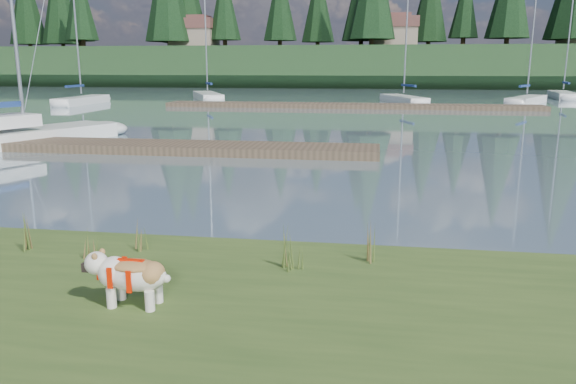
# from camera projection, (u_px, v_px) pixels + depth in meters

# --- Properties ---
(ground) EXTENTS (200.00, 200.00, 0.00)m
(ground) POSITION_uv_depth(u_px,v_px,m) (321.00, 108.00, 39.42)
(ground) COLOR gray
(ground) RESTS_ON ground
(ridge) EXTENTS (200.00, 20.00, 5.00)m
(ridge) POSITION_uv_depth(u_px,v_px,m) (350.00, 67.00, 80.28)
(ridge) COLOR #1A3319
(ridge) RESTS_ON ground
(bulldog) EXTENTS (0.99, 0.45, 0.60)m
(bulldog) POSITION_uv_depth(u_px,v_px,m) (131.00, 273.00, 6.26)
(bulldog) COLOR silver
(bulldog) RESTS_ON bank
(sailboat_main) EXTENTS (5.72, 9.95, 14.24)m
(sailboat_main) POSITION_uv_depth(u_px,v_px,m) (23.00, 134.00, 21.26)
(sailboat_main) COLOR white
(sailboat_main) RESTS_ON ground
(dock_near) EXTENTS (16.00, 2.00, 0.30)m
(dock_near) POSITION_uv_depth(u_px,v_px,m) (150.00, 147.00, 19.75)
(dock_near) COLOR #4C3D2C
(dock_near) RESTS_ON ground
(dock_far) EXTENTS (26.00, 2.20, 0.30)m
(dock_far) POSITION_uv_depth(u_px,v_px,m) (349.00, 106.00, 39.09)
(dock_far) COLOR #4C3D2C
(dock_far) RESTS_ON ground
(sailboat_bg_0) EXTENTS (1.53, 7.30, 10.65)m
(sailboat_bg_0) POSITION_uv_depth(u_px,v_px,m) (86.00, 99.00, 43.37)
(sailboat_bg_0) COLOR white
(sailboat_bg_0) RESTS_ON ground
(sailboat_bg_1) EXTENTS (5.03, 8.38, 12.56)m
(sailboat_bg_1) POSITION_uv_depth(u_px,v_px,m) (207.00, 95.00, 49.16)
(sailboat_bg_1) COLOR white
(sailboat_bg_1) RESTS_ON ground
(sailboat_bg_3) EXTENTS (3.88, 7.63, 11.16)m
(sailboat_bg_3) POSITION_uv_depth(u_px,v_px,m) (400.00, 98.00, 44.49)
(sailboat_bg_3) COLOR white
(sailboat_bg_3) RESTS_ON ground
(sailboat_bg_4) EXTENTS (4.81, 7.39, 11.19)m
(sailboat_bg_4) POSITION_uv_depth(u_px,v_px,m) (529.00, 99.00, 43.44)
(sailboat_bg_4) COLOR white
(sailboat_bg_4) RESTS_ON ground
(sailboat_bg_5) EXTENTS (2.69, 8.32, 11.67)m
(sailboat_bg_5) POSITION_uv_depth(u_px,v_px,m) (561.00, 94.00, 50.65)
(sailboat_bg_5) COLOR white
(sailboat_bg_5) RESTS_ON ground
(weed_0) EXTENTS (0.17, 0.14, 0.50)m
(weed_0) POSITION_uv_depth(u_px,v_px,m) (92.00, 244.00, 7.81)
(weed_0) COLOR #475B23
(weed_0) RESTS_ON bank
(weed_1) EXTENTS (0.17, 0.14, 0.48)m
(weed_1) POSITION_uv_depth(u_px,v_px,m) (141.00, 237.00, 8.14)
(weed_1) COLOR #475B23
(weed_1) RESTS_ON bank
(weed_2) EXTENTS (0.17, 0.14, 0.64)m
(weed_2) POSITION_uv_depth(u_px,v_px,m) (287.00, 249.00, 7.42)
(weed_2) COLOR #475B23
(weed_2) RESTS_ON bank
(weed_3) EXTENTS (0.17, 0.14, 0.65)m
(weed_3) POSITION_uv_depth(u_px,v_px,m) (28.00, 233.00, 8.12)
(weed_3) COLOR #475B23
(weed_3) RESTS_ON bank
(weed_4) EXTENTS (0.17, 0.14, 0.37)m
(weed_4) POSITION_uv_depth(u_px,v_px,m) (295.00, 259.00, 7.36)
(weed_4) COLOR #475B23
(weed_4) RESTS_ON bank
(weed_5) EXTENTS (0.17, 0.14, 0.66)m
(weed_5) POSITION_uv_depth(u_px,v_px,m) (370.00, 242.00, 7.69)
(weed_5) COLOR #475B23
(weed_5) RESTS_ON bank
(mud_lip) EXTENTS (60.00, 0.50, 0.14)m
(mud_lip) POSITION_uv_depth(u_px,v_px,m) (129.00, 252.00, 8.96)
(mud_lip) COLOR #33281C
(mud_lip) RESTS_ON ground
(conifer_1) EXTENTS (4.40, 4.40, 11.30)m
(conifer_1) POSITION_uv_depth(u_px,v_px,m) (78.00, 6.00, 82.37)
(conifer_1) COLOR #382619
(conifer_1) RESTS_ON ridge
(conifer_3) EXTENTS (4.84, 4.84, 12.25)m
(conifer_3) POSITION_uv_depth(u_px,v_px,m) (280.00, 0.00, 78.75)
(conifer_3) COLOR #382619
(conifer_3) RESTS_ON ridge
(conifer_5) EXTENTS (3.96, 3.96, 10.35)m
(conifer_5) POSITION_uv_depth(u_px,v_px,m) (466.00, 3.00, 73.30)
(conifer_5) COLOR #382619
(conifer_5) RESTS_ON ridge
(house_0) EXTENTS (6.30, 5.30, 4.65)m
(house_0) POSITION_uv_depth(u_px,v_px,m) (194.00, 33.00, 79.60)
(house_0) COLOR gray
(house_0) RESTS_ON ridge
(house_1) EXTENTS (6.30, 5.30, 4.65)m
(house_1) POSITION_uv_depth(u_px,v_px,m) (394.00, 31.00, 76.39)
(house_1) COLOR gray
(house_1) RESTS_ON ridge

